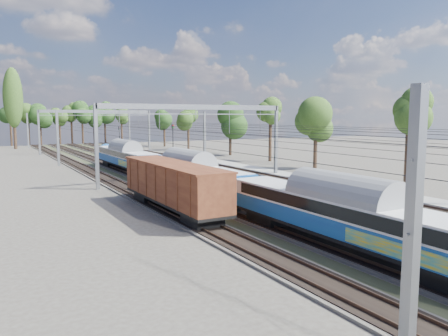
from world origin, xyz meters
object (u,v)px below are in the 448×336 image
emu_train (190,169)px  signal_far (173,137)px  worker (114,153)px  freight_boxcar (173,184)px  signal_near (120,137)px

emu_train → signal_far: signal_far is taller
emu_train → worker: emu_train is taller
worker → signal_far: (8.24, -9.18, 3.13)m
freight_boxcar → signal_far: signal_far is taller
emu_train → worker: size_ratio=38.17×
signal_far → freight_boxcar: bearing=-132.4°
signal_near → freight_boxcar: bearing=-94.6°
emu_train → worker: 44.55m
emu_train → freight_boxcar: 7.81m
signal_near → signal_far: signal_far is taller
signal_near → signal_far: bearing=-57.6°
worker → signal_far: bearing=-121.4°
freight_boxcar → worker: freight_boxcar is taller
signal_near → signal_far: 14.25m
signal_near → emu_train: bearing=-90.9°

